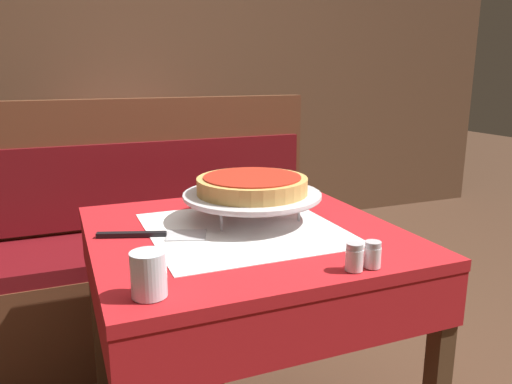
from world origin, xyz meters
TOP-DOWN VIEW (x-y plane):
  - dining_table_front at (0.00, 0.00)m, footprint 0.84×0.84m
  - dining_table_rear at (-0.04, 1.78)m, footprint 0.71×0.71m
  - booth_bench at (-0.12, 0.80)m, footprint 1.56×0.49m
  - back_wall_panel at (0.00, 2.22)m, footprint 6.00×0.04m
  - pizza_pan_stand at (0.06, 0.08)m, footprint 0.41×0.41m
  - deep_dish_pizza at (0.06, 0.08)m, footprint 0.33×0.33m
  - pizza_server at (-0.24, 0.03)m, footprint 0.29×0.15m
  - water_glass_near at (-0.33, -0.33)m, footprint 0.07×0.07m
  - salt_shaker at (0.12, -0.37)m, footprint 0.04×0.04m
  - pepper_shaker at (0.17, -0.37)m, footprint 0.04×0.04m
  - condiment_caddy at (-0.08, 1.78)m, footprint 0.14×0.14m

SIDE VIEW (x-z plane):
  - booth_bench at x=-0.12m, z-range -0.21..0.84m
  - dining_table_rear at x=-0.04m, z-range 0.24..0.97m
  - dining_table_front at x=0.00m, z-range 0.26..0.98m
  - pizza_server at x=-0.24m, z-range 0.72..0.74m
  - pepper_shaker at x=0.17m, z-range 0.72..0.79m
  - salt_shaker at x=0.12m, z-range 0.72..0.79m
  - condiment_caddy at x=-0.08m, z-range 0.68..0.85m
  - water_glass_near at x=-0.33m, z-range 0.73..0.82m
  - pizza_pan_stand at x=0.06m, z-range 0.76..0.84m
  - deep_dish_pizza at x=0.06m, z-range 0.81..0.86m
  - back_wall_panel at x=0.00m, z-range 0.00..2.40m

